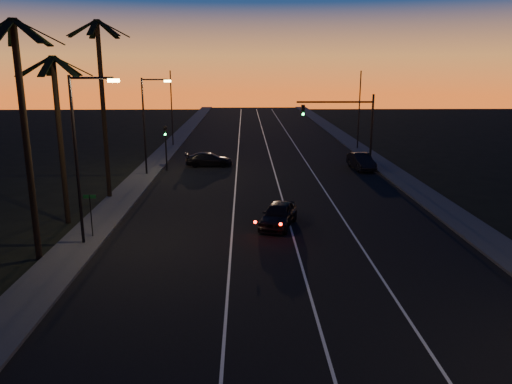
{
  "coord_description": "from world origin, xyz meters",
  "views": [
    {
      "loc": [
        -2.23,
        -5.75,
        9.37
      ],
      "look_at": [
        -1.62,
        20.87,
        2.69
      ],
      "focal_mm": 35.0,
      "sensor_mm": 36.0,
      "label": 1
    }
  ],
  "objects_px": {
    "lead_car": "(278,214)",
    "right_car": "(361,161)",
    "signal_mast": "(347,119)",
    "cross_car": "(209,159)"
  },
  "relations": [
    {
      "from": "lead_car",
      "to": "right_car",
      "type": "distance_m",
      "value": 19.39
    },
    {
      "from": "signal_mast",
      "to": "cross_car",
      "type": "bearing_deg",
      "value": 170.58
    },
    {
      "from": "lead_car",
      "to": "right_car",
      "type": "relative_size",
      "value": 1.07
    },
    {
      "from": "signal_mast",
      "to": "lead_car",
      "type": "relative_size",
      "value": 1.41
    },
    {
      "from": "signal_mast",
      "to": "cross_car",
      "type": "xyz_separation_m",
      "value": [
        -12.85,
        2.13,
        -4.11
      ]
    },
    {
      "from": "signal_mast",
      "to": "right_car",
      "type": "relative_size",
      "value": 1.51
    },
    {
      "from": "signal_mast",
      "to": "cross_car",
      "type": "relative_size",
      "value": 1.53
    },
    {
      "from": "right_car",
      "to": "cross_car",
      "type": "relative_size",
      "value": 1.01
    },
    {
      "from": "lead_car",
      "to": "right_car",
      "type": "xyz_separation_m",
      "value": [
        8.96,
        17.2,
        0.02
      ]
    },
    {
      "from": "lead_car",
      "to": "cross_car",
      "type": "xyz_separation_m",
      "value": [
        -5.5,
        19.08,
        -0.07
      ]
    }
  ]
}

